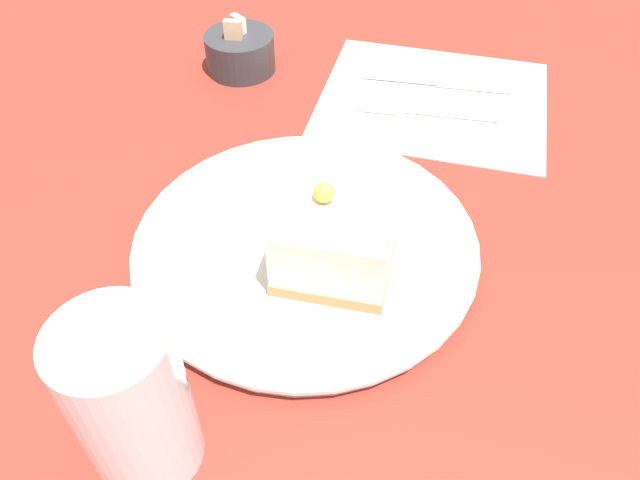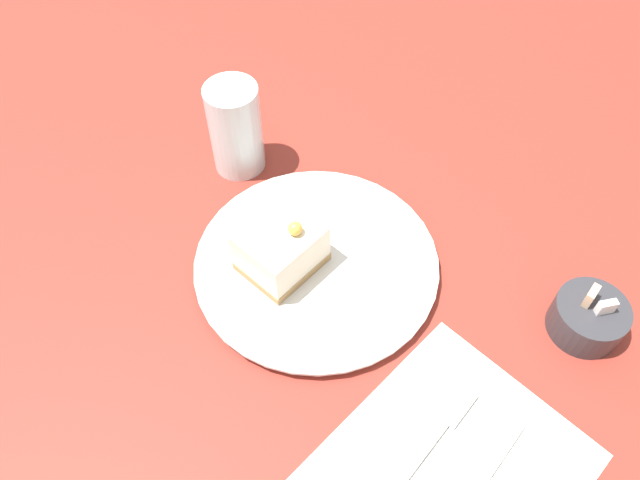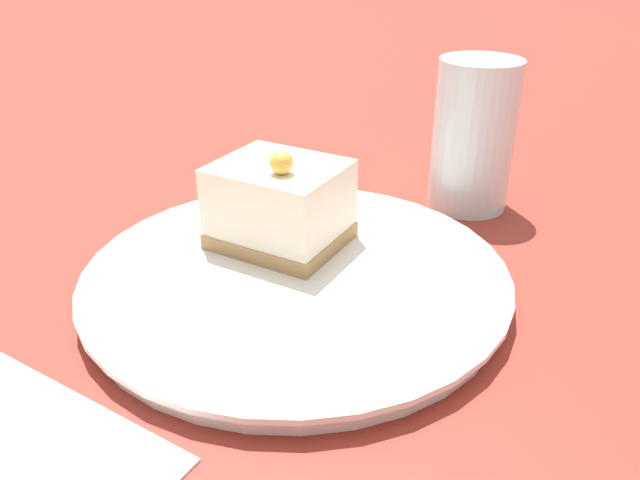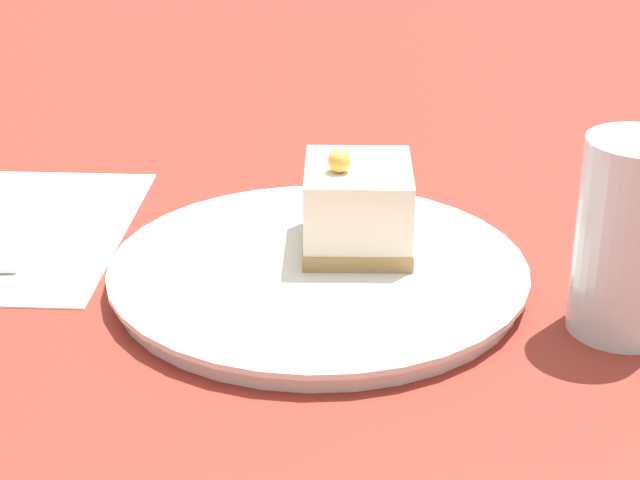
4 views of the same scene
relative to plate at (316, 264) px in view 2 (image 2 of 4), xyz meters
The scene contains 7 objects.
ground_plane 0.05m from the plate, 128.92° to the left, with size 4.00×4.00×0.00m, color maroon.
plate is the anchor object (origin of this frame).
cake_slice 0.05m from the plate, 120.03° to the right, with size 0.09×0.10×0.08m.
napkin 0.27m from the plate, ahead, with size 0.26×0.28×0.00m.
fork 0.24m from the plate, ahead, with size 0.05×0.16×0.00m.
sugar_bowl 0.31m from the plate, 40.03° to the left, with size 0.08×0.08×0.07m.
drinking_glass 0.21m from the plate, behind, with size 0.07×0.07×0.13m.
Camera 2 is at (0.38, -0.28, 0.62)m, focal length 35.00 mm.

